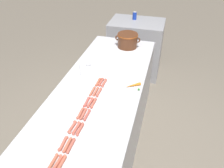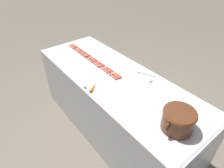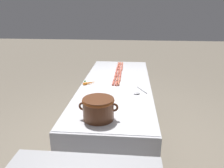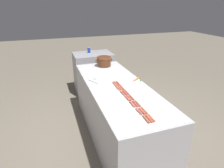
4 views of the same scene
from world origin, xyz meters
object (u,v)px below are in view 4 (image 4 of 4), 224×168
(hot_dog_3, at_px, (127,98))
(hot_dog_13, at_px, (116,83))
(hot_dog_16, at_px, (138,103))
(hot_dog_18, at_px, (127,92))
(hot_dog_11, at_px, (125,92))
(hot_dog_19, at_px, (122,87))
(hot_dog_15, at_px, (144,110))
(soda_can, at_px, (89,50))
(hot_dog_0, at_px, (146,119))
(hot_dog_5, at_px, (118,88))
(hot_dog_4, at_px, (122,93))
(hot_dog_12, at_px, (120,88))
(hot_dog_1, at_px, (139,111))
(hot_dog_2, at_px, (132,104))
(hot_dog_17, at_px, (132,97))
(hot_dog_9, at_px, (135,104))
(bean_pot, at_px, (104,61))
(hot_dog_6, at_px, (114,84))
(hot_dog_14, at_px, (151,118))
(hot_dog_20, at_px, (118,83))
(back_cabinet, at_px, (93,73))
(hot_dog_7, at_px, (149,118))
(hot_dog_10, at_px, (129,98))
(carrot, at_px, (135,80))
(hot_dog_8, at_px, (142,111))

(hot_dog_3, relative_size, hot_dog_13, 1.00)
(hot_dog_16, bearing_deg, hot_dog_18, 90.11)
(hot_dog_11, distance_m, hot_dog_19, 0.17)
(hot_dog_15, xyz_separation_m, soda_can, (-0.03, 2.67, 0.10))
(hot_dog_0, height_order, hot_dog_5, same)
(hot_dog_19, bearing_deg, hot_dog_4, -111.04)
(hot_dog_12, bearing_deg, hot_dog_0, -91.98)
(hot_dog_13, xyz_separation_m, hot_dog_18, (0.04, -0.33, 0.00))
(hot_dog_1, bearing_deg, hot_dog_12, 87.36)
(hot_dog_2, bearing_deg, hot_dog_19, 82.34)
(hot_dog_1, distance_m, hot_dog_17, 0.34)
(hot_dog_1, xyz_separation_m, hot_dog_13, (0.03, 0.83, 0.00))
(hot_dog_9, bearing_deg, soda_can, 90.07)
(hot_dog_13, distance_m, bean_pot, 0.90)
(hot_dog_1, distance_m, hot_dog_6, 0.82)
(hot_dog_6, bearing_deg, soda_can, 89.09)
(hot_dog_0, distance_m, hot_dog_2, 0.33)
(hot_dog_14, bearing_deg, hot_dog_20, 89.77)
(back_cabinet, distance_m, hot_dog_7, 2.78)
(hot_dog_3, distance_m, hot_dog_9, 0.17)
(hot_dog_11, relative_size, hot_dog_16, 1.00)
(hot_dog_9, relative_size, hot_dog_18, 1.00)
(hot_dog_13, relative_size, hot_dog_15, 1.00)
(hot_dog_18, xyz_separation_m, hot_dog_19, (-0.00, 0.16, 0.00))
(hot_dog_13, bearing_deg, hot_dog_10, -90.06)
(hot_dog_9, xyz_separation_m, bean_pot, (0.08, 1.56, 0.09))
(hot_dog_4, distance_m, hot_dog_20, 0.33)
(carrot, bearing_deg, hot_dog_1, -113.07)
(hot_dog_0, xyz_separation_m, carrot, (0.36, 1.01, 0.00))
(hot_dog_18, bearing_deg, hot_dog_4, 179.58)
(hot_dog_12, bearing_deg, hot_dog_2, -93.80)
(hot_dog_14, xyz_separation_m, hot_dog_17, (0.00, 0.49, 0.00))
(hot_dog_2, xyz_separation_m, hot_dog_11, (0.03, 0.32, 0.00))
(hot_dog_8, xyz_separation_m, hot_dog_20, (0.03, 0.82, 0.00))
(hot_dog_1, xyz_separation_m, hot_dog_10, (0.03, 0.33, 0.00))
(hot_dog_4, height_order, hot_dog_5, same)
(hot_dog_1, relative_size, hot_dog_7, 1.00)
(hot_dog_8, relative_size, bean_pot, 0.43)
(hot_dog_10, relative_size, hot_dog_20, 1.00)
(hot_dog_8, xyz_separation_m, hot_dog_17, (0.03, 0.33, 0.00))
(hot_dog_2, relative_size, hot_dog_19, 1.00)
(hot_dog_7, bearing_deg, hot_dog_15, 79.93)
(hot_dog_15, bearing_deg, hot_dog_4, 97.24)
(hot_dog_11, bearing_deg, hot_dog_18, 4.27)
(hot_dog_3, relative_size, hot_dog_18, 1.00)
(hot_dog_17, bearing_deg, hot_dog_14, -90.15)
(hot_dog_4, bearing_deg, hot_dog_10, -79.71)
(hot_dog_2, xyz_separation_m, hot_dog_17, (0.07, 0.16, 0.00))
(hot_dog_17, xyz_separation_m, hot_dog_20, (0.00, 0.49, 0.00))
(hot_dog_15, bearing_deg, hot_dog_6, 94.23)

